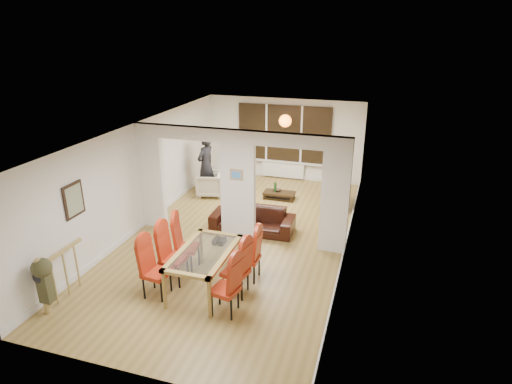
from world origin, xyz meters
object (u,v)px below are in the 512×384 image
at_px(bowl, 277,190).
at_px(armchair, 210,184).
at_px(dining_table, 205,270).
at_px(dining_chair_ra, 225,286).
at_px(dining_chair_lb, 173,255).
at_px(television, 337,196).
at_px(dining_chair_lc, 186,244).
at_px(person, 206,165).
at_px(bottle, 275,187).
at_px(coffee_table, 279,195).
at_px(dining_chair_rc, 248,255).
at_px(dining_chair_la, 156,269).
at_px(dining_chair_rb, 236,268).
at_px(sofa, 252,220).

bearing_deg(bowl, armchair, -169.52).
bearing_deg(armchair, dining_table, 8.56).
relative_size(dining_table, dining_chair_ra, 1.56).
xyz_separation_m(dining_chair_ra, bowl, (-0.48, 5.46, -0.31)).
height_order(dining_chair_lb, television, dining_chair_lb).
xyz_separation_m(dining_chair_lc, television, (2.55, 4.22, -0.25)).
relative_size(dining_table, dining_chair_lc, 1.52).
distance_m(armchair, television, 3.70).
height_order(person, bottle, person).
distance_m(coffee_table, bottle, 0.28).
distance_m(dining_table, person, 5.06).
bearing_deg(dining_table, dining_chair_rc, 39.04).
bearing_deg(person, bottle, 109.27).
bearing_deg(television, dining_chair_ra, 143.03).
xyz_separation_m(dining_table, armchair, (-1.77, 4.50, -0.04)).
height_order(dining_chair_la, dining_chair_rb, dining_chair_la).
xyz_separation_m(dining_table, dining_chair_lb, (-0.67, 0.04, 0.17)).
bearing_deg(sofa, television, 48.72).
xyz_separation_m(dining_chair_rb, television, (1.29, 4.77, -0.24)).
relative_size(dining_chair_lb, coffee_table, 1.27).
relative_size(dining_table, television, 1.59).
distance_m(dining_chair_la, dining_chair_rc, 1.77).
distance_m(dining_table, television, 5.13).
relative_size(dining_chair_lb, sofa, 0.56).
height_order(dining_table, dining_chair_ra, dining_chair_ra).
distance_m(dining_table, dining_chair_rc, 0.89).
distance_m(dining_chair_ra, sofa, 3.25).
bearing_deg(dining_chair_rb, sofa, 113.47).
bearing_deg(dining_chair_la, bowl, 87.57).
xyz_separation_m(television, bowl, (-1.76, 0.11, -0.07)).
relative_size(dining_chair_lb, television, 1.07).
xyz_separation_m(dining_chair_rb, bottle, (-0.50, 4.81, -0.18)).
bearing_deg(television, dining_chair_la, 129.49).
height_order(dining_chair_ra, television, dining_chair_ra).
relative_size(dining_chair_rc, sofa, 0.53).
relative_size(dining_chair_lc, dining_chair_rb, 1.02).
relative_size(dining_table, bottle, 5.53).
relative_size(dining_chair_la, television, 1.03).
height_order(dining_chair_lb, dining_chair_rc, dining_chair_lb).
height_order(dining_chair_ra, sofa, dining_chair_ra).
relative_size(dining_chair_lb, dining_chair_lc, 1.02).
distance_m(dining_chair_lb, armchair, 4.61).
distance_m(dining_chair_lc, dining_chair_rb, 1.37).
xyz_separation_m(dining_chair_la, person, (-1.20, 5.12, 0.34)).
relative_size(dining_chair_ra, television, 1.02).
height_order(television, bottle, television).
relative_size(dining_chair_la, dining_chair_rb, 1.01).
bearing_deg(dining_table, armchair, 111.47).
distance_m(dining_chair_lc, person, 4.32).
height_order(sofa, television, television).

